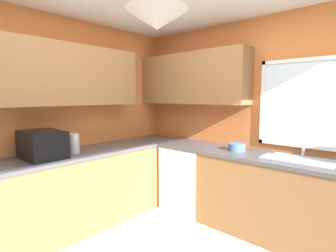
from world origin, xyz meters
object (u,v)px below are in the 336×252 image
dishwasher (189,178)px  microwave (43,145)px  kettle (74,143)px  sink_assembly (299,159)px  bowl (237,147)px

dishwasher → microwave: (-0.66, -1.68, 0.62)m
microwave → kettle: bearing=86.6°
microwave → kettle: (0.02, 0.34, -0.03)m
dishwasher → sink_assembly: sink_assembly is taller
microwave → kettle: 0.34m
microwave → sink_assembly: microwave is taller
kettle → bowl: bearing=46.0°
dishwasher → sink_assembly: bearing=1.5°
dishwasher → bowl: 0.86m
dishwasher → bowl: (0.68, 0.03, 0.52)m
kettle → sink_assembly: size_ratio=0.34×
sink_assembly → kettle: bearing=-145.5°
microwave → sink_assembly: 2.66m
microwave → sink_assembly: size_ratio=0.72×
kettle → microwave: bearing=-93.4°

